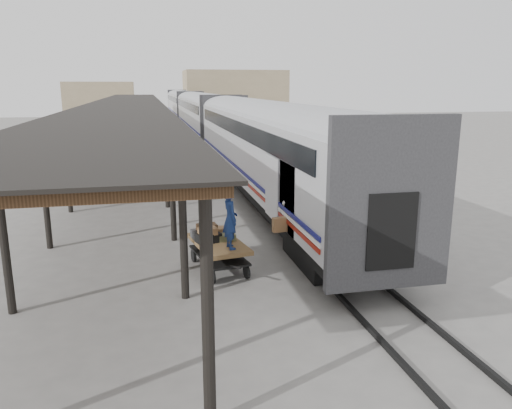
{
  "coord_description": "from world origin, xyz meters",
  "views": [
    {
      "loc": [
        -2.13,
        -13.95,
        5.27
      ],
      "look_at": [
        1.08,
        0.68,
        1.7
      ],
      "focal_mm": 35.0,
      "sensor_mm": 36.0,
      "label": 1
    }
  ],
  "objects_px": {
    "porter": "(230,219)",
    "luggage_tug": "(161,172)",
    "baggage_cart": "(219,249)",
    "pedestrian": "(129,179)"
  },
  "relations": [
    {
      "from": "porter",
      "to": "pedestrian",
      "type": "xyz_separation_m",
      "value": [
        -3.11,
        12.01,
        -0.93
      ]
    },
    {
      "from": "baggage_cart",
      "to": "porter",
      "type": "height_order",
      "value": "porter"
    },
    {
      "from": "luggage_tug",
      "to": "porter",
      "type": "height_order",
      "value": "porter"
    },
    {
      "from": "baggage_cart",
      "to": "luggage_tug",
      "type": "distance_m",
      "value": 14.17
    },
    {
      "from": "porter",
      "to": "pedestrian",
      "type": "height_order",
      "value": "porter"
    },
    {
      "from": "porter",
      "to": "luggage_tug",
      "type": "bearing_deg",
      "value": -2.91
    },
    {
      "from": "baggage_cart",
      "to": "porter",
      "type": "distance_m",
      "value": 1.26
    },
    {
      "from": "luggage_tug",
      "to": "porter",
      "type": "bearing_deg",
      "value": -103.66
    },
    {
      "from": "baggage_cart",
      "to": "luggage_tug",
      "type": "relative_size",
      "value": 1.49
    },
    {
      "from": "pedestrian",
      "to": "baggage_cart",
      "type": "bearing_deg",
      "value": 101.58
    }
  ]
}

